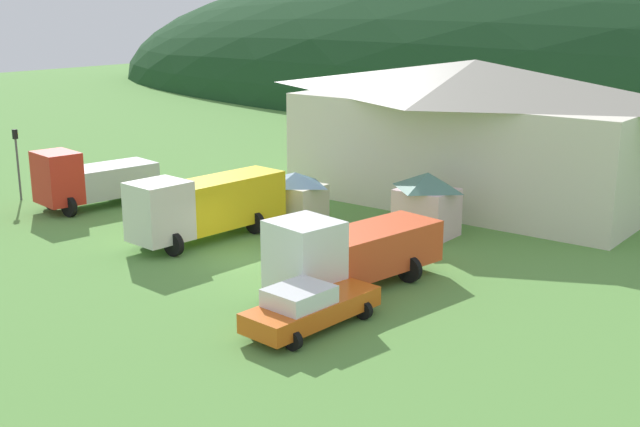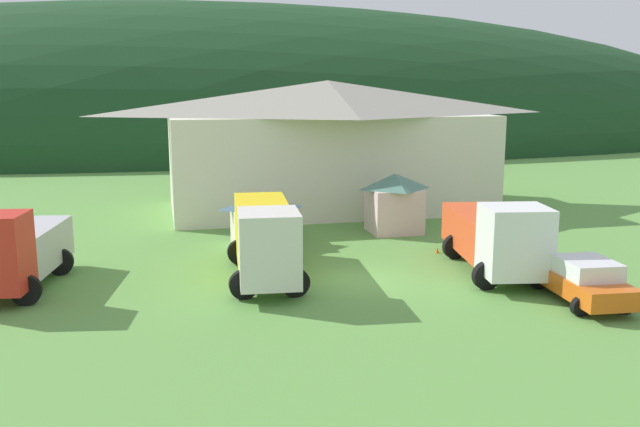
% 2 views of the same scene
% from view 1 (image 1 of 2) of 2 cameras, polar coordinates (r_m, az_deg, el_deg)
% --- Properties ---
extents(ground_plane, '(200.00, 200.00, 0.00)m').
position_cam_1_polar(ground_plane, '(35.92, -5.50, -3.26)').
color(ground_plane, '#5B9342').
extents(depot_building, '(20.99, 10.34, 8.04)m').
position_cam_1_polar(depot_building, '(46.31, 10.80, 5.90)').
color(depot_building, silver).
rests_on(depot_building, ground).
extents(play_shed_cream, '(3.07, 2.43, 2.44)m').
position_cam_1_polar(play_shed_cream, '(42.45, -1.76, 1.39)').
color(play_shed_cream, beige).
rests_on(play_shed_cream, ground).
extents(play_shed_pink, '(2.84, 2.56, 3.17)m').
position_cam_1_polar(play_shed_pink, '(39.23, 7.62, 0.71)').
color(play_shed_pink, beige).
rests_on(play_shed_pink, ground).
extents(crane_truck_red, '(3.96, 6.85, 3.36)m').
position_cam_1_polar(crane_truck_red, '(46.27, -16.11, 2.39)').
color(crane_truck_red, red).
rests_on(crane_truck_red, ground).
extents(flatbed_truck_yellow, '(3.43, 8.38, 3.28)m').
position_cam_1_polar(flatbed_truck_yellow, '(38.60, -8.24, 0.67)').
color(flatbed_truck_yellow, silver).
rests_on(flatbed_truck_yellow, ground).
extents(heavy_rig_white, '(3.98, 8.13, 3.25)m').
position_cam_1_polar(heavy_rig_white, '(31.55, 1.99, -2.69)').
color(heavy_rig_white, white).
rests_on(heavy_rig_white, ground).
extents(service_pickup_orange, '(2.65, 5.49, 1.66)m').
position_cam_1_polar(service_pickup_orange, '(28.06, -0.77, -6.63)').
color(service_pickup_orange, '#DC5E17').
rests_on(service_pickup_orange, ground).
extents(traffic_light_west, '(0.20, 0.32, 4.13)m').
position_cam_1_polar(traffic_light_west, '(49.09, -20.75, 3.78)').
color(traffic_light_west, '#4C4C51').
rests_on(traffic_light_west, ground).
extents(traffic_cone_near_pickup, '(0.36, 0.36, 0.55)m').
position_cam_1_polar(traffic_cone_near_pickup, '(35.51, 4.22, -3.44)').
color(traffic_cone_near_pickup, orange).
rests_on(traffic_cone_near_pickup, ground).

